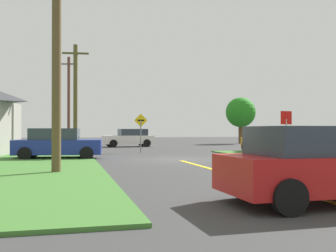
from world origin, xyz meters
TOP-DOWN VIEW (x-y plane):
  - ground_plane at (0.00, 0.00)m, footprint 120.00×120.00m
  - lane_stripe_center at (0.00, -8.00)m, footprint 0.20×14.00m
  - stop_sign at (5.71, -1.22)m, footprint 0.70×0.15m
  - car_approaching_junction at (-0.08, 15.99)m, footprint 4.68×2.30m
  - parked_car_near_building at (-6.01, 1.67)m, footprint 4.64×2.52m
  - car_behind_on_main_road at (-0.21, -12.77)m, footprint 4.50×2.21m
  - car_on_crossroad at (7.32, 3.84)m, footprint 2.42×4.72m
  - utility_pole_near at (-5.86, -5.65)m, footprint 1.78×0.54m
  - utility_pole_mid at (-5.00, 8.04)m, footprint 1.80×0.32m
  - utility_pole_far at (-5.44, 21.73)m, footprint 1.77×0.56m
  - direction_sign at (-0.69, 6.61)m, footprint 0.90×0.15m
  - oak_tree_left at (13.15, 21.02)m, footprint 3.33×3.33m

SIDE VIEW (x-z plane):
  - ground_plane at x=0.00m, z-range 0.00..0.00m
  - lane_stripe_center at x=0.00m, z-range 0.00..0.01m
  - car_approaching_junction at x=-0.08m, z-range -0.01..1.61m
  - parked_car_near_building at x=-6.01m, z-range 0.00..1.62m
  - car_behind_on_main_road at x=-0.21m, z-range 0.00..1.62m
  - car_on_crossroad at x=7.32m, z-range 0.00..1.62m
  - direction_sign at x=-0.69m, z-range 0.32..2.96m
  - stop_sign at x=5.71m, z-range 0.50..3.03m
  - oak_tree_left at x=13.15m, z-range 0.88..6.04m
  - utility_pole_near at x=-5.86m, z-range 0.10..7.50m
  - utility_pole_mid at x=-5.00m, z-range 0.13..7.54m
  - utility_pole_far at x=-5.44m, z-range 0.12..9.10m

